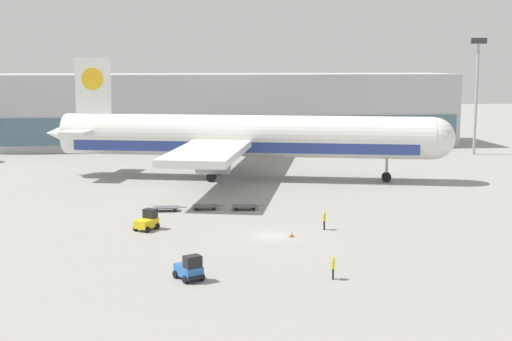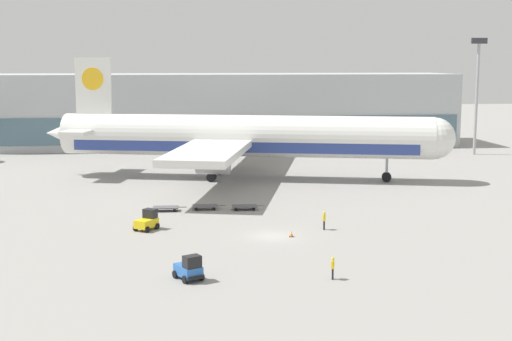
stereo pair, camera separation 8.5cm
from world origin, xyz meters
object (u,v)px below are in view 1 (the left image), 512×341
at_px(baggage_tug_foreground, 147,221).
at_px(baggage_tug_mid, 190,269).
at_px(airplane_main, 239,138).
at_px(ground_crew_far, 333,266).
at_px(traffic_cone_near, 292,234).
at_px(light_mast, 477,87).
at_px(baggage_dolly_third, 245,206).
at_px(ground_crew_near, 324,219).
at_px(baggage_dolly_second, 205,206).
at_px(baggage_dolly_lead, 166,208).

relative_size(baggage_tug_foreground, baggage_tug_mid, 1.00).
distance_m(airplane_main, ground_crew_far, 48.08).
height_order(airplane_main, traffic_cone_near, airplane_main).
distance_m(light_mast, baggage_dolly_third, 63.59).
bearing_deg(ground_crew_near, airplane_main, -148.20).
bearing_deg(traffic_cone_near, light_mast, 52.87).
relative_size(baggage_tug_foreground, ground_crew_near, 1.52).
relative_size(light_mast, baggage_tug_foreground, 7.28).
bearing_deg(baggage_tug_mid, ground_crew_far, 57.44).
distance_m(baggage_tug_foreground, ground_crew_far, 23.14).
xyz_separation_m(airplane_main, baggage_tug_mid, (-8.11, -46.65, -4.96)).
height_order(baggage_tug_mid, ground_crew_far, baggage_tug_mid).
height_order(baggage_tug_foreground, ground_crew_far, baggage_tug_foreground).
bearing_deg(baggage_dolly_third, airplane_main, 88.73).
relative_size(baggage_tug_mid, ground_crew_near, 1.52).
relative_size(light_mast, baggage_dolly_second, 5.49).
height_order(light_mast, airplane_main, light_mast).
bearing_deg(baggage_dolly_second, ground_crew_near, -42.16).
distance_m(baggage_tug_foreground, baggage_dolly_third, 13.44).
bearing_deg(airplane_main, traffic_cone_near, -72.96).
bearing_deg(light_mast, baggage_tug_mid, -127.42).
relative_size(airplane_main, baggage_dolly_third, 15.30).
height_order(baggage_tug_mid, ground_crew_near, baggage_tug_mid).
xyz_separation_m(ground_crew_near, traffic_cone_near, (-3.67, -2.47, -0.81)).
relative_size(light_mast, airplane_main, 0.36).
xyz_separation_m(baggage_dolly_lead, traffic_cone_near, (11.92, -13.14, -0.10)).
height_order(ground_crew_near, traffic_cone_near, ground_crew_near).
bearing_deg(ground_crew_far, ground_crew_near, 5.51).
distance_m(baggage_tug_mid, baggage_dolly_lead, 25.59).
distance_m(airplane_main, baggage_dolly_third, 22.13).
relative_size(baggage_dolly_third, ground_crew_near, 2.01).
relative_size(baggage_dolly_second, baggage_dolly_third, 1.00).
bearing_deg(light_mast, baggage_dolly_third, -136.61).
height_order(baggage_dolly_second, baggage_dolly_third, same).
height_order(baggage_dolly_third, ground_crew_far, ground_crew_far).
relative_size(airplane_main, baggage_dolly_lead, 15.30).
height_order(baggage_tug_foreground, baggage_dolly_second, baggage_tug_foreground).
bearing_deg(baggage_tug_foreground, baggage_dolly_second, 1.04).
relative_size(baggage_dolly_third, traffic_cone_near, 6.27).
xyz_separation_m(baggage_tug_foreground, baggage_dolly_second, (6.10, 9.02, -0.49)).
height_order(baggage_tug_foreground, baggage_dolly_lead, baggage_tug_foreground).
bearing_deg(baggage_tug_foreground, traffic_cone_near, -73.12).
relative_size(baggage_dolly_third, ground_crew_far, 2.13).
xyz_separation_m(baggage_tug_foreground, baggage_dolly_lead, (1.72, 8.66, -0.49)).
xyz_separation_m(baggage_dolly_lead, ground_crew_near, (15.59, -10.67, 0.71)).
xyz_separation_m(light_mast, ground_crew_near, (-38.60, -53.35, -10.91)).
relative_size(light_mast, ground_crew_far, 11.67).
bearing_deg(baggage_dolly_lead, baggage_tug_mid, -83.11).
relative_size(baggage_tug_foreground, ground_crew_far, 1.60).
bearing_deg(baggage_dolly_third, ground_crew_near, -54.33).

